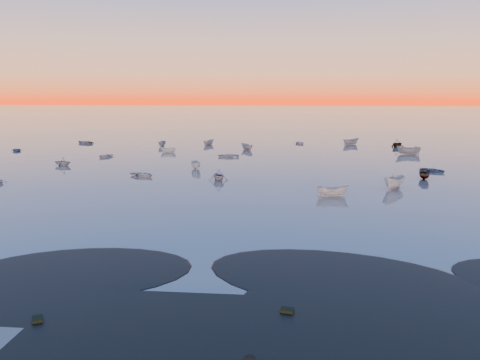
# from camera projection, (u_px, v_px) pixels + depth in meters

# --- Properties ---
(ground) EXTENTS (600.00, 600.00, 0.00)m
(ground) POSITION_uv_depth(u_px,v_px,m) (251.00, 135.00, 128.22)
(ground) COLOR #625751
(ground) RESTS_ON ground
(mud_lobes) EXTENTS (140.00, 6.00, 0.07)m
(mud_lobes) POSITION_uv_depth(u_px,v_px,m) (141.00, 278.00, 29.37)
(mud_lobes) COLOR black
(mud_lobes) RESTS_ON ground
(moored_fleet) EXTENTS (124.00, 58.00, 1.20)m
(moored_fleet) POSITION_uv_depth(u_px,v_px,m) (233.00, 159.00, 82.22)
(moored_fleet) COLOR silver
(moored_fleet) RESTS_ON ground
(boat_near_left) EXTENTS (3.16, 4.08, 0.95)m
(boat_near_left) POSITION_uv_depth(u_px,v_px,m) (142.00, 176.00, 65.10)
(boat_near_left) COLOR silver
(boat_near_left) RESTS_ON ground
(boat_near_center) EXTENTS (2.15, 3.89, 1.28)m
(boat_near_center) POSITION_uv_depth(u_px,v_px,m) (332.00, 196.00, 52.53)
(boat_near_center) COLOR silver
(boat_near_center) RESTS_ON ground
(boat_near_right) EXTENTS (3.62, 2.62, 1.16)m
(boat_near_right) POSITION_uv_depth(u_px,v_px,m) (219.00, 180.00, 62.13)
(boat_near_right) COLOR gray
(boat_near_right) RESTS_ON ground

